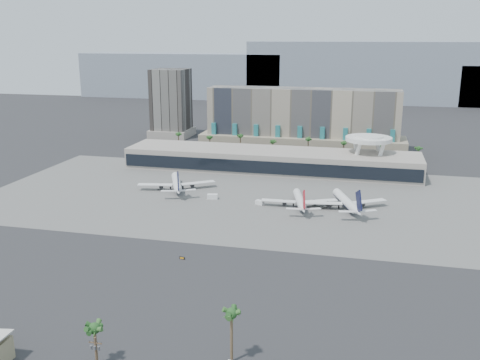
% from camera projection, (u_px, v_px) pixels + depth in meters
% --- Properties ---
extents(ground, '(900.00, 900.00, 0.00)m').
position_uv_depth(ground, '(221.00, 236.00, 210.64)').
color(ground, '#232326').
rests_on(ground, ground).
extents(apron_pad, '(260.00, 130.00, 0.06)m').
position_uv_depth(apron_pad, '(250.00, 197.00, 262.26)').
color(apron_pad, '#5B5B59').
rests_on(apron_pad, ground).
extents(mountain_ridge, '(680.00, 60.00, 70.00)m').
position_uv_depth(mountain_ridge, '(348.00, 76.00, 637.74)').
color(mountain_ridge, gray).
rests_on(mountain_ridge, ground).
extents(hotel, '(140.00, 30.00, 42.00)m').
position_uv_depth(hotel, '(302.00, 125.00, 367.72)').
color(hotel, tan).
rests_on(hotel, ground).
extents(office_tower, '(30.00, 30.00, 52.00)m').
position_uv_depth(office_tower, '(171.00, 107.00, 413.82)').
color(office_tower, black).
rests_on(office_tower, ground).
extents(terminal, '(170.00, 32.50, 14.50)m').
position_uv_depth(terminal, '(271.00, 159.00, 312.04)').
color(terminal, '#B7ACA1').
rests_on(terminal, ground).
extents(saucer_structure, '(26.00, 26.00, 21.89)m').
position_uv_depth(saucer_structure, '(369.00, 142.00, 302.31)').
color(saucer_structure, white).
rests_on(saucer_structure, ground).
extents(palm_row, '(157.80, 2.80, 13.10)m').
position_uv_depth(palm_row, '(291.00, 142.00, 342.43)').
color(palm_row, brown).
rests_on(palm_row, ground).
extents(utility_pole, '(3.20, 0.85, 12.00)m').
position_uv_depth(utility_pole, '(96.00, 357.00, 119.03)').
color(utility_pole, '#4C3826').
rests_on(utility_pole, ground).
extents(airliner_left, '(37.61, 38.76, 14.22)m').
position_uv_depth(airliner_left, '(177.00, 183.00, 273.26)').
color(airliner_left, white).
rests_on(airliner_left, ground).
extents(airliner_centre, '(34.80, 36.14, 12.68)m').
position_uv_depth(airliner_centre, '(300.00, 200.00, 245.99)').
color(airliner_centre, white).
rests_on(airliner_centre, ground).
extents(airliner_right, '(37.51, 38.76, 13.97)m').
position_uv_depth(airliner_right, '(346.00, 201.00, 243.00)').
color(airliner_right, white).
rests_on(airliner_right, ground).
extents(service_vehicle_a, '(5.38, 3.43, 2.43)m').
position_uv_depth(service_vehicle_a, '(212.00, 197.00, 258.18)').
color(service_vehicle_a, white).
rests_on(service_vehicle_a, ground).
extents(service_vehicle_b, '(4.49, 3.58, 2.02)m').
position_uv_depth(service_vehicle_b, '(260.00, 202.00, 249.81)').
color(service_vehicle_b, white).
rests_on(service_vehicle_b, ground).
extents(taxiway_sign, '(2.00, 0.56, 0.90)m').
position_uv_depth(taxiway_sign, '(182.00, 258.00, 188.75)').
color(taxiway_sign, black).
rests_on(taxiway_sign, ground).
extents(near_palm_a, '(6.00, 6.00, 11.01)m').
position_uv_depth(near_palm_a, '(95.00, 334.00, 126.39)').
color(near_palm_a, brown).
rests_on(near_palm_a, ground).
extents(near_palm_b, '(6.00, 6.00, 14.35)m').
position_uv_depth(near_palm_b, '(231.00, 319.00, 126.52)').
color(near_palm_b, brown).
rests_on(near_palm_b, ground).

